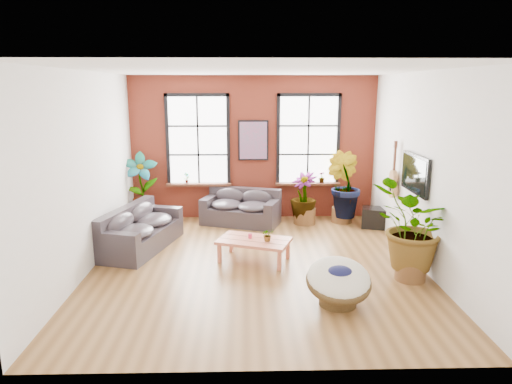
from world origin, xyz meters
TOP-DOWN VIEW (x-y plane):
  - room at (0.00, 0.15)m, footprint 6.04×6.54m
  - sofa_back at (-0.30, 2.67)m, footprint 1.99×1.40m
  - sofa_left at (-2.37, 0.98)m, footprint 1.44×2.30m
  - coffee_table at (-0.05, 0.21)m, footprint 1.49×1.16m
  - papasan_chair at (1.18, -1.61)m, footprint 0.99×1.00m
  - poster at (0.00, 3.18)m, footprint 0.74×0.06m
  - tv_wall_unit at (2.93, 0.60)m, footprint 0.13×1.86m
  - media_box at (2.82, 2.27)m, footprint 0.66×0.60m
  - pot_back_left at (-2.71, 2.77)m, footprint 0.61×0.61m
  - pot_back_right at (2.15, 2.72)m, footprint 0.52×0.52m
  - pot_right_wall at (2.61, -0.72)m, footprint 0.64×0.64m
  - pot_mid at (1.23, 2.62)m, footprint 0.62×0.62m
  - floor_plant_back_left at (-2.70, 2.78)m, footprint 0.94×0.74m
  - floor_plant_back_right at (2.14, 2.69)m, footprint 1.08×1.11m
  - floor_plant_right_wall at (2.61, -0.70)m, footprint 1.81×1.82m
  - floor_plant_mid at (1.19, 2.60)m, footprint 0.88×0.88m
  - table_plant at (0.21, 0.11)m, footprint 0.26×0.23m
  - sill_plant_left at (-1.65, 3.13)m, footprint 0.17×0.17m
  - sill_plant_right at (1.70, 3.13)m, footprint 0.19×0.19m

SIDE VIEW (x-z plane):
  - pot_back_right at x=2.15m, z-range 0.00..0.36m
  - pot_right_wall at x=2.61m, z-range 0.00..0.38m
  - pot_mid at x=1.23m, z-range 0.00..0.38m
  - pot_back_left at x=-2.71m, z-range 0.00..0.39m
  - media_box at x=2.82m, z-range 0.00..0.47m
  - coffee_table at x=-0.05m, z-range 0.12..0.63m
  - sofa_back at x=-0.30m, z-range -0.04..0.79m
  - papasan_chair at x=1.18m, z-range 0.01..0.75m
  - sofa_left at x=-2.37m, z-range -0.04..0.81m
  - table_plant at x=0.21m, z-range 0.42..0.67m
  - floor_plant_mid at x=1.19m, z-range 0.14..1.25m
  - floor_plant_right_wall at x=2.61m, z-range 0.16..1.69m
  - floor_plant_back_left at x=-2.70m, z-range 0.15..1.72m
  - floor_plant_back_right at x=2.14m, z-range 0.15..1.72m
  - sill_plant_left at x=-1.65m, z-range 0.90..1.17m
  - sill_plant_right at x=1.70m, z-range 0.90..1.17m
  - tv_wall_unit at x=2.93m, z-range 0.94..2.14m
  - room at x=0.00m, z-range -0.02..3.52m
  - poster at x=0.00m, z-range 1.46..2.44m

